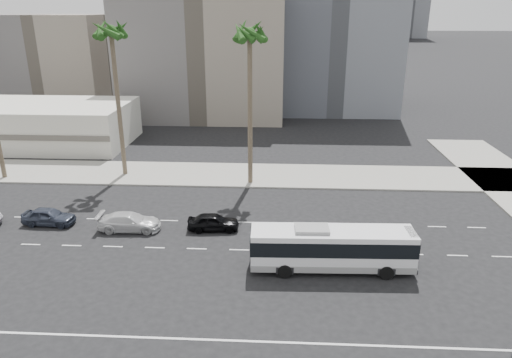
# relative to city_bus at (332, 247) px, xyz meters

# --- Properties ---
(ground) EXTENTS (700.00, 700.00, 0.00)m
(ground) POSITION_rel_city_bus_xyz_m (-3.16, 2.19, -1.57)
(ground) COLOR black
(ground) RESTS_ON ground
(sidewalk_north) EXTENTS (120.00, 7.00, 0.15)m
(sidewalk_north) POSITION_rel_city_bus_xyz_m (-3.16, 17.69, -1.49)
(sidewalk_north) COLOR gray
(sidewalk_north) RESTS_ON ground
(commercial_low) EXTENTS (22.00, 12.16, 5.00)m
(commercial_low) POSITION_rel_city_bus_xyz_m (-33.16, 28.18, 0.93)
(commercial_low) COLOR beige
(commercial_low) RESTS_ON ground
(midrise_beige_west) EXTENTS (24.00, 18.00, 18.00)m
(midrise_beige_west) POSITION_rel_city_bus_xyz_m (-15.16, 47.19, 7.43)
(midrise_beige_west) COLOR slate
(midrise_beige_west) RESTS_ON ground
(midrise_gray_center) EXTENTS (20.00, 20.00, 26.00)m
(midrise_gray_center) POSITION_rel_city_bus_xyz_m (4.84, 54.19, 11.43)
(midrise_gray_center) COLOR #535760
(midrise_gray_center) RESTS_ON ground
(midrise_beige_far) EXTENTS (18.00, 16.00, 15.00)m
(midrise_beige_far) POSITION_rel_city_bus_xyz_m (-41.16, 52.19, 5.93)
(midrise_beige_far) COLOR slate
(midrise_beige_far) RESTS_ON ground
(city_bus) EXTENTS (10.44, 2.61, 2.98)m
(city_bus) POSITION_rel_city_bus_xyz_m (0.00, 0.00, 0.00)
(city_bus) COLOR silver
(city_bus) RESTS_ON ground
(car_a) EXTENTS (1.83, 3.98, 1.32)m
(car_a) POSITION_rel_city_bus_xyz_m (-8.40, 5.25, -0.90)
(car_a) COLOR black
(car_a) RESTS_ON ground
(car_b) EXTENTS (2.08, 4.78, 1.37)m
(car_b) POSITION_rel_city_bus_xyz_m (-14.75, 4.89, -0.88)
(car_b) COLOR silver
(car_b) RESTS_ON ground
(car_c) EXTENTS (1.81, 4.09, 1.37)m
(car_c) POSITION_rel_city_bus_xyz_m (-21.34, 5.53, -0.88)
(car_c) COLOR #2C3241
(car_c) RESTS_ON ground
(palm_near) EXTENTS (4.43, 4.43, 14.95)m
(palm_near) POSITION_rel_city_bus_xyz_m (-6.24, 15.47, 11.98)
(palm_near) COLOR brown
(palm_near) RESTS_ON ground
(palm_mid) EXTENTS (4.92, 4.92, 15.20)m
(palm_mid) POSITION_rel_city_bus_xyz_m (-19.08, 17.25, 12.11)
(palm_mid) COLOR brown
(palm_mid) RESTS_ON ground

